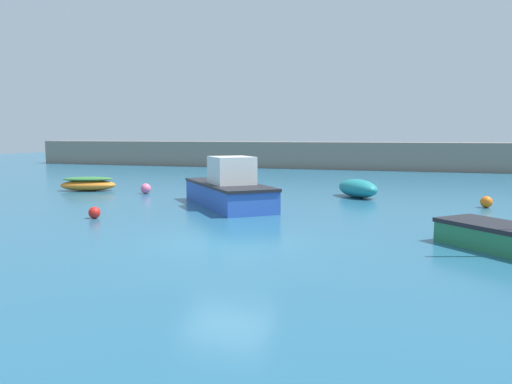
% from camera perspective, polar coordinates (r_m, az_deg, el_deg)
% --- Properties ---
extents(ground_plane, '(120.00, 120.00, 0.20)m').
position_cam_1_polar(ground_plane, '(14.26, -3.25, -6.35)').
color(ground_plane, '#235B7A').
extents(harbor_breakwater, '(67.94, 3.42, 2.43)m').
position_cam_1_polar(harbor_breakwater, '(46.45, 12.14, 4.09)').
color(harbor_breakwater, gray).
rests_on(harbor_breakwater, ground_plane).
extents(rowboat_white_midwater, '(2.79, 2.92, 0.90)m').
position_cam_1_polar(rowboat_white_midwater, '(25.24, 11.55, 0.42)').
color(rowboat_white_midwater, teal).
rests_on(rowboat_white_midwater, ground_plane).
extents(rowboat_with_red_cover, '(3.27, 2.32, 0.78)m').
position_cam_1_polar(rowboat_with_red_cover, '(29.18, -18.64, 0.90)').
color(rowboat_with_red_cover, orange).
rests_on(rowboat_with_red_cover, ground_plane).
extents(motorboat_with_cabin, '(5.78, 6.22, 2.17)m').
position_cam_1_polar(motorboat_with_cabin, '(21.59, -3.11, 0.28)').
color(motorboat_with_cabin, '#2D56B7').
rests_on(motorboat_with_cabin, ground_plane).
extents(mooring_buoy_orange, '(0.50, 0.50, 0.50)m').
position_cam_1_polar(mooring_buoy_orange, '(23.34, 24.83, -1.04)').
color(mooring_buoy_orange, orange).
rests_on(mooring_buoy_orange, ground_plane).
extents(mooring_buoy_pink, '(0.54, 0.54, 0.54)m').
position_cam_1_polar(mooring_buoy_pink, '(26.92, -12.49, 0.39)').
color(mooring_buoy_pink, '#EA668C').
rests_on(mooring_buoy_pink, ground_plane).
extents(mooring_buoy_red, '(0.44, 0.44, 0.44)m').
position_cam_1_polar(mooring_buoy_red, '(19.44, -17.99, -2.25)').
color(mooring_buoy_red, red).
rests_on(mooring_buoy_red, ground_plane).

